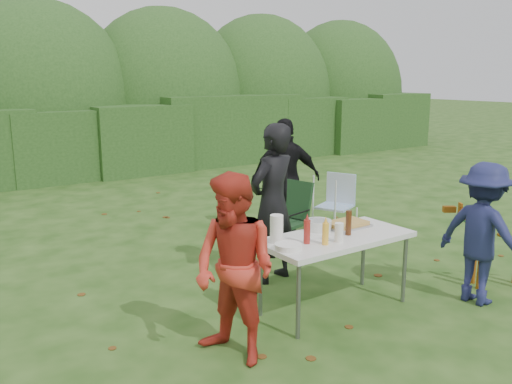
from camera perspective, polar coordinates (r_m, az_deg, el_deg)
ground at (r=5.48m, az=4.56°, el=-11.88°), size 80.00×80.00×0.00m
hedge_row at (r=12.35m, az=-19.74°, el=5.09°), size 22.00×1.40×1.70m
shrub_backdrop at (r=13.83m, az=-21.76°, el=8.76°), size 20.00×2.60×3.20m
folding_table at (r=5.23m, az=8.38°, el=-5.13°), size 1.50×0.70×0.74m
person_cook at (r=5.87m, az=1.76°, el=-1.21°), size 0.72×0.55×1.74m
person_red_jacket at (r=4.25m, az=-2.26°, el=-8.13°), size 0.75×0.87×1.51m
person_black_puffy at (r=7.46m, az=3.15°, el=1.39°), size 1.06×0.74×1.66m
child at (r=5.78m, az=22.75°, el=-4.06°), size 0.58×0.95×1.42m
dog at (r=6.36m, az=24.32°, el=-5.29°), size 0.97×0.83×0.88m
camping_chair at (r=6.85m, az=3.06°, el=-2.76°), size 0.71×0.71×0.93m
lawn_chair at (r=7.83m, az=8.30°, el=-1.25°), size 0.66×0.66×0.85m
food_tray at (r=5.52m, az=9.49°, el=-3.53°), size 0.45×0.30×0.02m
focaccia_bread at (r=5.51m, az=9.50°, el=-3.25°), size 0.40×0.26×0.04m
mustard_bottle at (r=4.91m, az=7.32°, el=-4.38°), size 0.06×0.06×0.20m
ketchup_bottle at (r=4.91m, az=5.39°, el=-4.19°), size 0.06×0.06×0.22m
beer_bottle at (r=5.22m, az=9.72°, el=-3.21°), size 0.06×0.06×0.24m
paper_towel_roll at (r=4.91m, az=2.18°, el=-3.91°), size 0.12×0.12×0.26m
cup_stack at (r=4.99m, az=8.73°, el=-4.25°), size 0.08×0.08×0.18m
pasta_bowl at (r=5.36m, az=6.58°, el=-3.47°), size 0.26×0.26×0.10m
plate_stack at (r=4.77m, az=3.41°, el=-5.75°), size 0.24×0.24×0.05m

